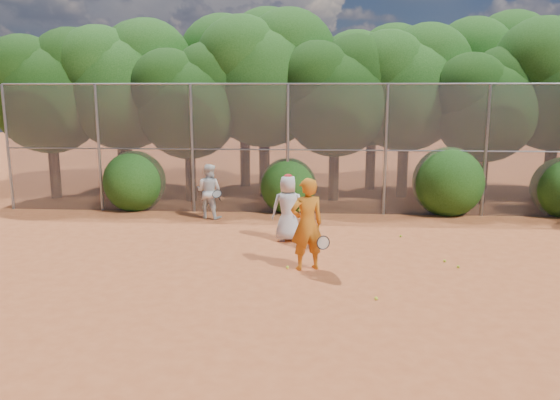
{
  "coord_description": "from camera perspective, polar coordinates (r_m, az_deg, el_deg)",
  "views": [
    {
      "loc": [
        -0.09,
        -10.83,
        3.72
      ],
      "look_at": [
        -1.0,
        2.5,
        1.1
      ],
      "focal_mm": 35.0,
      "sensor_mm": 36.0,
      "label": 1
    }
  ],
  "objects": [
    {
      "name": "ball_1",
      "position": [
        14.7,
        12.49,
        -3.69
      ],
      "size": [
        0.07,
        0.07,
        0.07
      ],
      "primitive_type": "sphere",
      "color": "#BFCF25",
      "rests_on": "ground"
    },
    {
      "name": "fence_back",
      "position": [
        16.91,
        3.81,
        5.41
      ],
      "size": [
        20.05,
        0.09,
        4.03
      ],
      "color": "gray",
      "rests_on": "ground"
    },
    {
      "name": "tree_6",
      "position": [
        19.69,
        20.86,
        9.65
      ],
      "size": [
        3.86,
        3.36,
        5.29
      ],
      "color": "black",
      "rests_on": "ground"
    },
    {
      "name": "ball_3",
      "position": [
        12.83,
        16.82,
        -6.1
      ],
      "size": [
        0.07,
        0.07,
        0.07
      ],
      "primitive_type": "sphere",
      "color": "#BFCF25",
      "rests_on": "ground"
    },
    {
      "name": "player_white",
      "position": [
        16.53,
        -7.44,
        0.91
      ],
      "size": [
        0.95,
        0.86,
        1.65
      ],
      "rotation": [
        0.0,
        0.0,
        2.83
      ],
      "color": "silver",
      "rests_on": "ground"
    },
    {
      "name": "bush_1",
      "position": [
        17.39,
        0.86,
        1.76
      ],
      "size": [
        1.8,
        1.8,
        1.8
      ],
      "primitive_type": "sphere",
      "color": "#184310",
      "rests_on": "ground"
    },
    {
      "name": "bush_0",
      "position": [
        18.33,
        -14.96,
        2.18
      ],
      "size": [
        2.0,
        2.0,
        2.0
      ],
      "primitive_type": "sphere",
      "color": "#184310",
      "rests_on": "ground"
    },
    {
      "name": "player_yellow",
      "position": [
        11.58,
        2.83,
        -2.54
      ],
      "size": [
        0.92,
        0.7,
        1.99
      ],
      "rotation": [
        0.0,
        0.0,
        3.51
      ],
      "color": "#C56B17",
      "rests_on": "ground"
    },
    {
      "name": "tree_1",
      "position": [
        20.55,
        -15.91,
        11.92
      ],
      "size": [
        4.64,
        4.03,
        6.35
      ],
      "color": "black",
      "rests_on": "ground"
    },
    {
      "name": "tree_0",
      "position": [
        21.06,
        -22.88,
        10.82
      ],
      "size": [
        4.38,
        3.81,
        6.0
      ],
      "color": "black",
      "rests_on": "ground"
    },
    {
      "name": "ball_2",
      "position": [
        10.29,
        10.01,
        -10.09
      ],
      "size": [
        0.07,
        0.07,
        0.07
      ],
      "primitive_type": "sphere",
      "color": "#BFCF25",
      "rests_on": "ground"
    },
    {
      "name": "tree_2",
      "position": [
        19.17,
        -9.39,
        10.55
      ],
      "size": [
        3.99,
        3.47,
        5.47
      ],
      "color": "black",
      "rests_on": "ground"
    },
    {
      "name": "tree_12",
      "position": [
        23.07,
        21.19,
        12.34
      ],
      "size": [
        5.02,
        4.37,
        6.88
      ],
      "color": "black",
      "rests_on": "ground"
    },
    {
      "name": "tree_5",
      "position": [
        20.12,
        13.19,
        11.75
      ],
      "size": [
        4.51,
        3.92,
        6.17
      ],
      "color": "black",
      "rests_on": "ground"
    },
    {
      "name": "tree_7",
      "position": [
        21.12,
        27.2,
        11.42
      ],
      "size": [
        4.77,
        4.14,
        6.53
      ],
      "color": "black",
      "rests_on": "ground"
    },
    {
      "name": "ball_4",
      "position": [
        11.84,
        0.79,
        -7.05
      ],
      "size": [
        0.07,
        0.07,
        0.07
      ],
      "primitive_type": "sphere",
      "color": "#BFCF25",
      "rests_on": "ground"
    },
    {
      "name": "tree_11",
      "position": [
        21.58,
        9.85,
        12.12
      ],
      "size": [
        4.64,
        4.03,
        6.35
      ],
      "color": "black",
      "rests_on": "ground"
    },
    {
      "name": "ball_0",
      "position": [
        12.49,
        18.13,
        -6.64
      ],
      "size": [
        0.07,
        0.07,
        0.07
      ],
      "primitive_type": "sphere",
      "color": "#BFCF25",
      "rests_on": "ground"
    },
    {
      "name": "tree_4",
      "position": [
        19.08,
        5.96,
        11.15
      ],
      "size": [
        4.19,
        3.64,
        5.73
      ],
      "color": "black",
      "rests_on": "ground"
    },
    {
      "name": "ground",
      "position": [
        11.45,
        4.18,
        -7.89
      ],
      "size": [
        80.0,
        80.0,
        0.0
      ],
      "primitive_type": "plane",
      "color": "#AB4F26",
      "rests_on": "ground"
    },
    {
      "name": "bush_2",
      "position": [
        17.81,
        17.15,
        2.14
      ],
      "size": [
        2.2,
        2.2,
        2.2
      ],
      "primitive_type": "sphere",
      "color": "#184310",
      "rests_on": "ground"
    },
    {
      "name": "tree_3",
      "position": [
        19.77,
        -1.49,
        13.05
      ],
      "size": [
        4.89,
        4.26,
        6.7
      ],
      "color": "black",
      "rests_on": "ground"
    },
    {
      "name": "tree_10",
      "position": [
        22.08,
        -3.59,
        13.43
      ],
      "size": [
        5.15,
        4.48,
        7.06
      ],
      "color": "black",
      "rests_on": "ground"
    },
    {
      "name": "player_teen",
      "position": [
        13.85,
        0.85,
        -0.83
      ],
      "size": [
        0.87,
        0.6,
        1.73
      ],
      "rotation": [
        0.0,
        0.0,
        3.22
      ],
      "color": "silver",
      "rests_on": "ground"
    },
    {
      "name": "tree_9",
      "position": [
        23.06,
        -16.37,
        12.2
      ],
      "size": [
        4.83,
        4.2,
        6.62
      ],
      "color": "black",
      "rests_on": "ground"
    }
  ]
}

